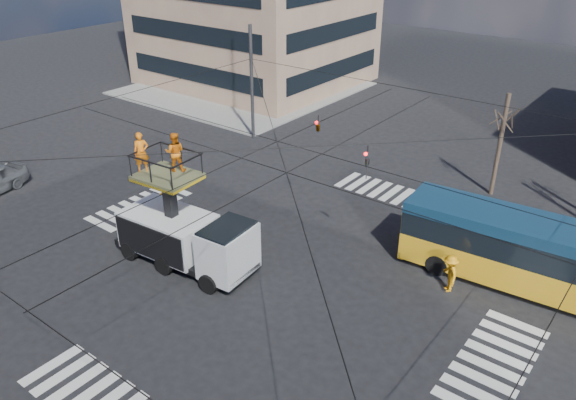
# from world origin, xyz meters

# --- Properties ---
(ground) EXTENTS (120.00, 120.00, 0.00)m
(ground) POSITION_xyz_m (0.00, 0.00, 0.00)
(ground) COLOR black
(ground) RESTS_ON ground
(sidewalk_nw) EXTENTS (18.00, 18.00, 0.12)m
(sidewalk_nw) POSITION_xyz_m (-21.00, 21.00, 0.06)
(sidewalk_nw) COLOR slate
(sidewalk_nw) RESTS_ON ground
(crosswalks) EXTENTS (22.40, 22.40, 0.02)m
(crosswalks) POSITION_xyz_m (0.00, 0.00, 0.01)
(crosswalks) COLOR silver
(crosswalks) RESTS_ON ground
(overhead_network) EXTENTS (24.24, 24.24, 8.00)m
(overhead_network) POSITION_xyz_m (-0.07, 0.40, 4.29)
(overhead_network) COLOR #2D2D30
(overhead_network) RESTS_ON ground
(tree_a) EXTENTS (2.00, 2.00, 6.00)m
(tree_a) POSITION_xyz_m (5.00, 13.50, 4.63)
(tree_a) COLOR #382B21
(tree_a) RESTS_ON ground
(utility_truck) EXTENTS (7.17, 3.12, 6.19)m
(utility_truck) POSITION_xyz_m (-3.51, -2.39, 2.04)
(utility_truck) COLOR black
(utility_truck) RESTS_ON ground
(city_bus) EXTENTS (12.43, 3.59, 3.20)m
(city_bus) POSITION_xyz_m (10.08, 5.41, 1.73)
(city_bus) COLOR gold
(city_bus) RESTS_ON ground
(traffic_cone) EXTENTS (0.36, 0.36, 0.72)m
(traffic_cone) POSITION_xyz_m (-4.88, -2.55, 0.36)
(traffic_cone) COLOR orange
(traffic_cone) RESTS_ON ground
(worker_ground) EXTENTS (0.52, 1.01, 1.65)m
(worker_ground) POSITION_xyz_m (-8.11, 0.25, 0.83)
(worker_ground) COLOR orange
(worker_ground) RESTS_ON ground
(flagger) EXTENTS (1.23, 1.28, 1.75)m
(flagger) POSITION_xyz_m (6.84, 3.06, 0.87)
(flagger) COLOR orange
(flagger) RESTS_ON ground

